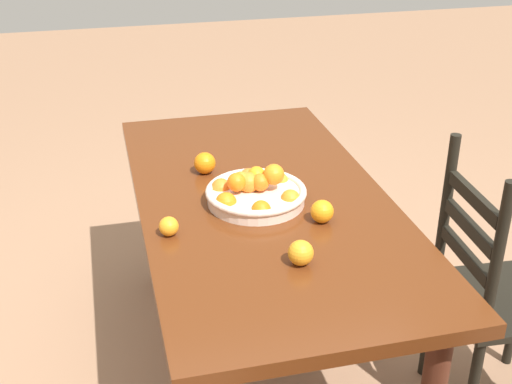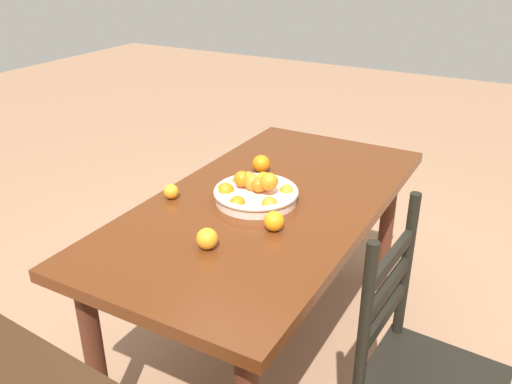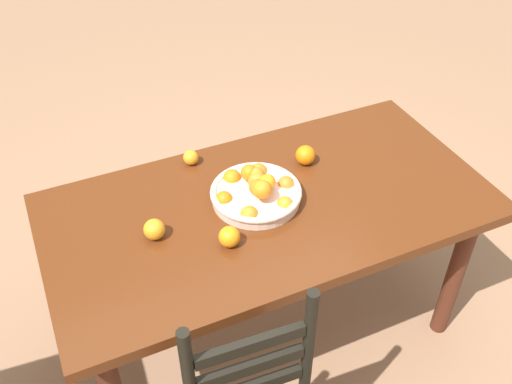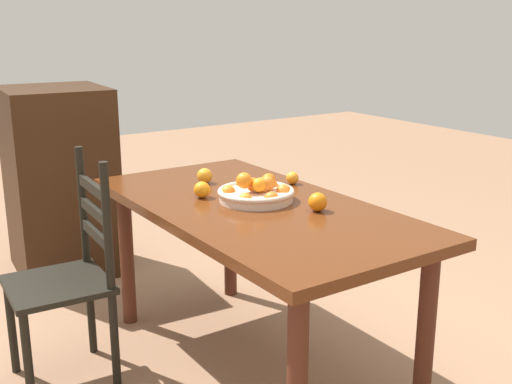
# 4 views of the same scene
# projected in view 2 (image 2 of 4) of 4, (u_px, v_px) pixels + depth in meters

# --- Properties ---
(ground_plane) EXTENTS (12.00, 12.00, 0.00)m
(ground_plane) POSITION_uv_depth(u_px,v_px,m) (267.00, 347.00, 2.48)
(ground_plane) COLOR #946D50
(dining_table) EXTENTS (1.65, 0.84, 0.77)m
(dining_table) POSITION_uv_depth(u_px,v_px,m) (268.00, 220.00, 2.20)
(dining_table) COLOR #54260F
(dining_table) RESTS_ON ground
(chair_near_window) EXTENTS (0.43, 0.43, 1.00)m
(chair_near_window) POSITION_uv_depth(u_px,v_px,m) (418.00, 374.00, 1.69)
(chair_near_window) COLOR black
(chair_near_window) RESTS_ON ground
(fruit_bowl) EXTENTS (0.34, 0.34, 0.13)m
(fruit_bowl) POSITION_uv_depth(u_px,v_px,m) (255.00, 192.00, 2.13)
(fruit_bowl) COLOR beige
(fruit_bowl) RESTS_ON dining_table
(orange_loose_0) EXTENTS (0.06, 0.06, 0.06)m
(orange_loose_0) POSITION_uv_depth(u_px,v_px,m) (171.00, 191.00, 2.15)
(orange_loose_0) COLOR orange
(orange_loose_0) RESTS_ON dining_table
(orange_loose_1) EXTENTS (0.07, 0.07, 0.07)m
(orange_loose_1) POSITION_uv_depth(u_px,v_px,m) (274.00, 221.00, 1.91)
(orange_loose_1) COLOR orange
(orange_loose_1) RESTS_ON dining_table
(orange_loose_2) EXTENTS (0.08, 0.08, 0.08)m
(orange_loose_2) POSITION_uv_depth(u_px,v_px,m) (261.00, 164.00, 2.40)
(orange_loose_2) COLOR orange
(orange_loose_2) RESTS_ON dining_table
(orange_loose_3) EXTENTS (0.07, 0.07, 0.07)m
(orange_loose_3) POSITION_uv_depth(u_px,v_px,m) (208.00, 239.00, 1.80)
(orange_loose_3) COLOR orange
(orange_loose_3) RESTS_ON dining_table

